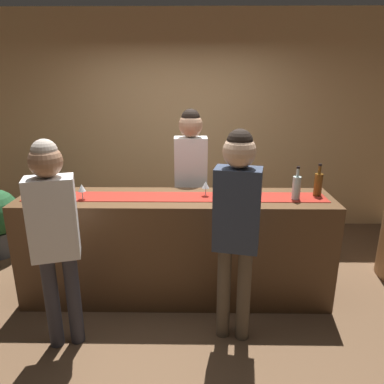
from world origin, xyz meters
TOP-DOWN VIEW (x-y plane):
  - ground_plane at (0.00, 0.00)m, footprint 10.00×10.00m
  - back_wall at (0.00, 1.90)m, footprint 6.00×0.12m
  - bar_counter at (0.00, 0.00)m, footprint 2.87×0.60m
  - counter_runner_cloth at (0.00, 0.00)m, footprint 2.73×0.28m
  - wine_bottle_clear at (1.08, -0.05)m, footprint 0.07×0.07m
  - wine_bottle_amber at (1.30, 0.05)m, footprint 0.07×0.07m
  - wine_bottle_green at (0.49, -0.05)m, footprint 0.07×0.07m
  - wine_glass_near_customer at (-0.82, -0.08)m, footprint 0.07×0.07m
  - wine_glass_mid_counter at (0.28, 0.03)m, footprint 0.07×0.07m
  - bartender at (0.13, 0.58)m, footprint 0.35×0.25m
  - customer_sipping at (0.49, -0.59)m, footprint 0.37×0.27m
  - customer_browsing at (-0.85, -0.69)m, footprint 0.38×0.29m

SIDE VIEW (x-z plane):
  - ground_plane at x=0.00m, z-range 0.00..0.00m
  - bar_counter at x=0.00m, z-range 0.00..1.02m
  - counter_runner_cloth at x=0.00m, z-range 1.02..1.03m
  - customer_browsing at x=-0.85m, z-range 0.19..1.86m
  - customer_sipping at x=0.49m, z-range 0.21..1.93m
  - bartender at x=0.13m, z-range 0.22..1.98m
  - wine_glass_near_customer at x=-0.82m, z-range 1.05..1.20m
  - wine_glass_mid_counter at x=0.28m, z-range 1.05..1.20m
  - wine_bottle_clear at x=1.08m, z-range 0.98..1.28m
  - wine_bottle_amber at x=1.30m, z-range 0.98..1.28m
  - wine_bottle_green at x=0.49m, z-range 0.98..1.28m
  - back_wall at x=0.00m, z-range 0.00..2.90m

